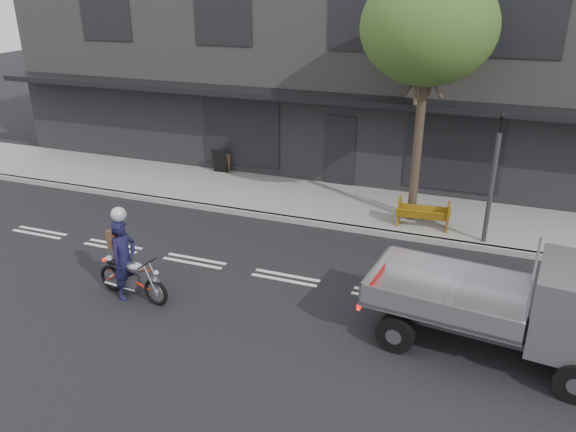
{
  "coord_description": "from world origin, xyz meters",
  "views": [
    {
      "loc": [
        4.04,
        -10.68,
        6.41
      ],
      "look_at": [
        -0.13,
        0.5,
        1.34
      ],
      "focal_mm": 35.0,
      "sensor_mm": 36.0,
      "label": 1
    }
  ],
  "objects_px": {
    "traffic_light_pole": "(492,186)",
    "flatbed_ute": "(557,308)",
    "rider": "(124,259)",
    "sandwich_board": "(220,161)",
    "construction_barrier": "(422,216)",
    "motorcycle": "(132,277)",
    "street_tree": "(428,28)"
  },
  "relations": [
    {
      "from": "rider",
      "to": "construction_barrier",
      "type": "relative_size",
      "value": 1.28
    },
    {
      "from": "street_tree",
      "to": "traffic_light_pole",
      "type": "bearing_deg",
      "value": -23.03
    },
    {
      "from": "motorcycle",
      "to": "flatbed_ute",
      "type": "height_order",
      "value": "flatbed_ute"
    },
    {
      "from": "traffic_light_pole",
      "to": "motorcycle",
      "type": "relative_size",
      "value": 1.86
    },
    {
      "from": "street_tree",
      "to": "sandwich_board",
      "type": "relative_size",
      "value": 8.03
    },
    {
      "from": "rider",
      "to": "sandwich_board",
      "type": "distance_m",
      "value": 8.08
    },
    {
      "from": "rider",
      "to": "construction_barrier",
      "type": "height_order",
      "value": "rider"
    },
    {
      "from": "traffic_light_pole",
      "to": "rider",
      "type": "bearing_deg",
      "value": -143.52
    },
    {
      "from": "street_tree",
      "to": "construction_barrier",
      "type": "bearing_deg",
      "value": -60.59
    },
    {
      "from": "construction_barrier",
      "to": "flatbed_ute",
      "type": "bearing_deg",
      "value": -58.97
    },
    {
      "from": "street_tree",
      "to": "flatbed_ute",
      "type": "bearing_deg",
      "value": -59.16
    },
    {
      "from": "street_tree",
      "to": "rider",
      "type": "height_order",
      "value": "street_tree"
    },
    {
      "from": "traffic_light_pole",
      "to": "rider",
      "type": "height_order",
      "value": "traffic_light_pole"
    },
    {
      "from": "street_tree",
      "to": "sandwich_board",
      "type": "bearing_deg",
      "value": 165.75
    },
    {
      "from": "rider",
      "to": "construction_barrier",
      "type": "xyz_separation_m",
      "value": [
        5.52,
        5.47,
        -0.35
      ]
    },
    {
      "from": "street_tree",
      "to": "traffic_light_pole",
      "type": "distance_m",
      "value": 4.23
    },
    {
      "from": "traffic_light_pole",
      "to": "flatbed_ute",
      "type": "xyz_separation_m",
      "value": [
        1.3,
        -4.67,
        -0.47
      ]
    },
    {
      "from": "rider",
      "to": "flatbed_ute",
      "type": "bearing_deg",
      "value": -77.63
    },
    {
      "from": "motorcycle",
      "to": "rider",
      "type": "xyz_separation_m",
      "value": [
        -0.15,
        0.0,
        0.39
      ]
    },
    {
      "from": "motorcycle",
      "to": "sandwich_board",
      "type": "bearing_deg",
      "value": 111.74
    },
    {
      "from": "street_tree",
      "to": "motorcycle",
      "type": "xyz_separation_m",
      "value": [
        -5.0,
        -6.14,
        -4.78
      ]
    },
    {
      "from": "rider",
      "to": "sandwich_board",
      "type": "height_order",
      "value": "rider"
    },
    {
      "from": "traffic_light_pole",
      "to": "flatbed_ute",
      "type": "relative_size",
      "value": 0.75
    },
    {
      "from": "street_tree",
      "to": "flatbed_ute",
      "type": "distance_m",
      "value": 7.62
    },
    {
      "from": "construction_barrier",
      "to": "street_tree",
      "type": "bearing_deg",
      "value": 119.41
    },
    {
      "from": "motorcycle",
      "to": "flatbed_ute",
      "type": "bearing_deg",
      "value": 12.44
    },
    {
      "from": "street_tree",
      "to": "sandwich_board",
      "type": "height_order",
      "value": "street_tree"
    },
    {
      "from": "street_tree",
      "to": "motorcycle",
      "type": "bearing_deg",
      "value": -129.16
    },
    {
      "from": "motorcycle",
      "to": "construction_barrier",
      "type": "bearing_deg",
      "value": 53.74
    },
    {
      "from": "motorcycle",
      "to": "sandwich_board",
      "type": "height_order",
      "value": "sandwich_board"
    },
    {
      "from": "sandwich_board",
      "to": "flatbed_ute",
      "type": "bearing_deg",
      "value": -38.1
    },
    {
      "from": "construction_barrier",
      "to": "sandwich_board",
      "type": "relative_size",
      "value": 1.67
    }
  ]
}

